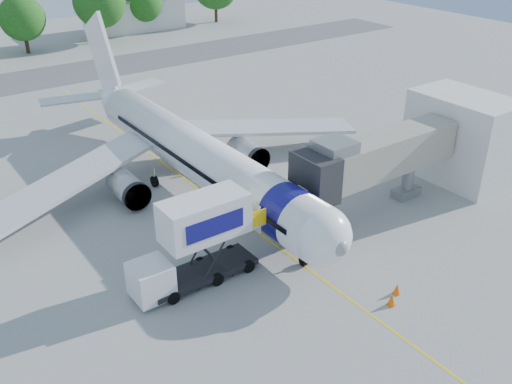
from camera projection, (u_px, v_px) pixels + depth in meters
ground at (222, 206)px, 43.05m from camera, size 160.00×160.00×0.00m
guidance_line at (222, 206)px, 43.05m from camera, size 0.15×70.00×0.01m
taxiway_strip at (46, 77)px, 73.24m from camera, size 120.00×10.00×0.01m
aircraft at (193, 153)px, 44.64m from camera, size 34.17×37.73×11.35m
jet_bridge at (370, 160)px, 40.13m from camera, size 13.90×3.20×6.60m
terminal_stub at (461, 138)px, 45.96m from camera, size 5.00×8.00×7.00m
catering_hiloader at (196, 243)px, 33.49m from camera, size 8.50×2.44×5.50m
ground_tug at (389, 321)px, 30.34m from camera, size 4.07×3.04×1.46m
safety_cone_a at (397, 289)px, 33.49m from camera, size 0.45×0.45×0.72m
safety_cone_b at (392, 300)px, 32.57m from camera, size 0.48×0.48×0.77m
outbuilding_right at (134, 14)px, 97.75m from camera, size 16.40×7.40×5.30m
tree_d at (22, 18)px, 82.02m from camera, size 6.55×6.55×8.35m
tree_e at (99, 1)px, 87.69m from camera, size 8.03×8.03×10.23m
tree_f at (144, 3)px, 95.19m from camera, size 6.06×6.06×7.72m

